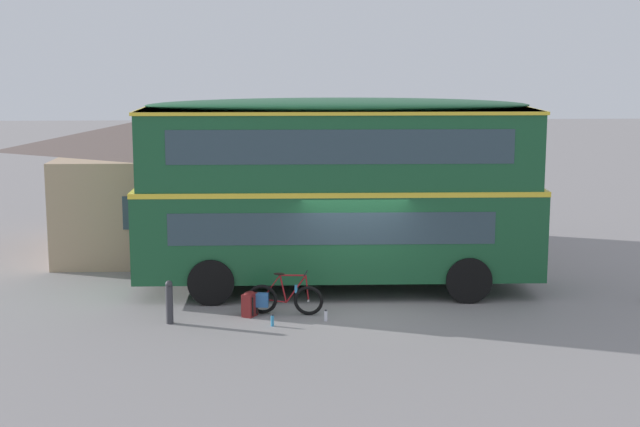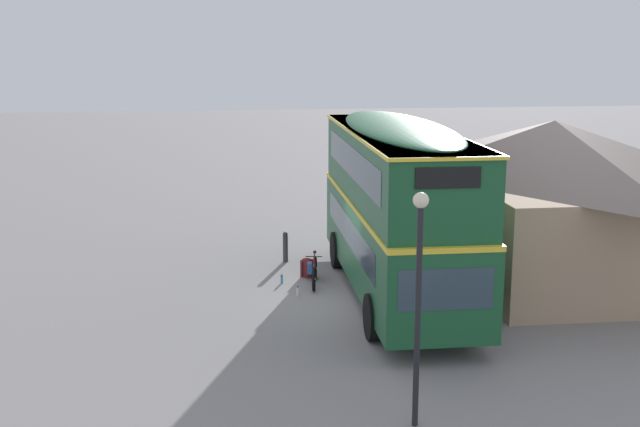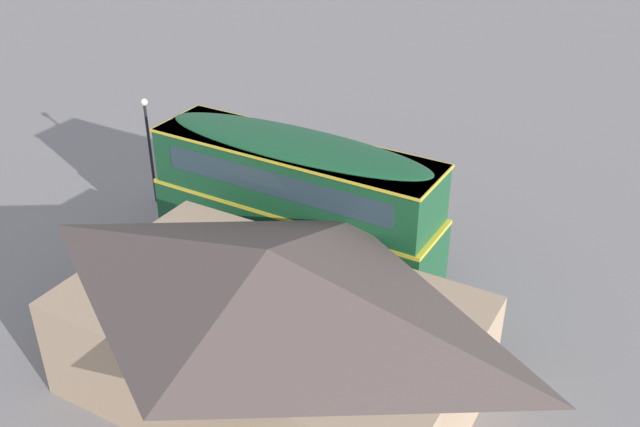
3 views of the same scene
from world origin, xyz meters
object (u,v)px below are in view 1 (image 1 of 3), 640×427
at_px(backpack_on_ground, 250,303).
at_px(touring_bicycle, 283,299).
at_px(water_bottle_blue_sports, 272,321).
at_px(double_decker_bus, 338,186).
at_px(water_bottle_clear_plastic, 326,316).
at_px(kerb_bollard, 169,301).

bearing_deg(backpack_on_ground, touring_bicycle, 8.22).
xyz_separation_m(touring_bicycle, water_bottle_blue_sports, (-0.23, -0.90, -0.25)).
xyz_separation_m(double_decker_bus, water_bottle_blue_sports, (-1.62, -2.96, -2.52)).
height_order(touring_bicycle, backpack_on_ground, touring_bicycle).
bearing_deg(touring_bicycle, water_bottle_clear_plastic, -30.79).
distance_m(double_decker_bus, kerb_bollard, 5.16).
height_order(water_bottle_clear_plastic, kerb_bollard, kerb_bollard).
height_order(touring_bicycle, kerb_bollard, touring_bicycle).
bearing_deg(double_decker_bus, water_bottle_clear_plastic, -99.61).
relative_size(double_decker_bus, water_bottle_clear_plastic, 38.50).
bearing_deg(water_bottle_blue_sports, touring_bicycle, 75.78).
distance_m(water_bottle_blue_sports, kerb_bollard, 2.30).
bearing_deg(double_decker_bus, touring_bicycle, -124.16).
height_order(backpack_on_ground, water_bottle_clear_plastic, backpack_on_ground).
relative_size(water_bottle_clear_plastic, kerb_bollard, 0.26).
bearing_deg(kerb_bollard, touring_bicycle, 13.45).
distance_m(double_decker_bus, backpack_on_ground, 3.84).
xyz_separation_m(double_decker_bus, backpack_on_ground, (-2.14, -2.16, -2.35)).
height_order(double_decker_bus, kerb_bollard, double_decker_bus).
relative_size(touring_bicycle, kerb_bollard, 1.78).
xyz_separation_m(backpack_on_ground, kerb_bollard, (-1.74, -0.49, 0.20)).
height_order(backpack_on_ground, kerb_bollard, kerb_bollard).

